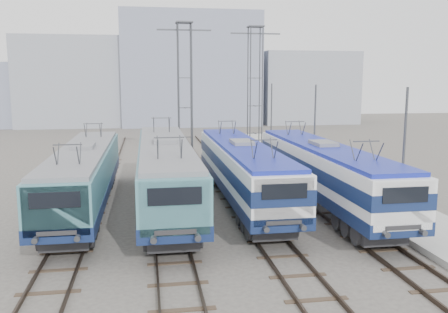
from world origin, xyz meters
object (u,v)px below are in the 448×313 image
Objects in this scene: mast_front at (403,162)px; mast_mid at (314,134)px; locomotive_center_right at (242,167)px; catenary_tower_east at (255,88)px; catenary_tower_west at (185,88)px; locomotive_far_right at (324,169)px; locomotive_far_left at (84,173)px; safety_cone at (398,223)px; mast_rear at (271,120)px; locomotive_center_left at (165,169)px.

mast_front is 1.00× the size of mast_mid.
catenary_tower_east is at bearing 74.55° from locomotive_center_right.
catenary_tower_east is at bearing 17.10° from catenary_tower_west.
locomotive_far_right is at bearing -89.15° from catenary_tower_east.
catenary_tower_west is at bearing 113.27° from mast_front.
locomotive_center_right is at bearing 0.07° from locomotive_far_left.
mast_front is at bearing -23.32° from locomotive_far_left.
safety_cone is at bearing -66.98° from catenary_tower_west.
locomotive_center_right is 1.47× the size of catenary_tower_east.
locomotive_far_left is at bearing 156.53° from safety_cone.
mast_rear is (1.85, 18.76, 1.23)m from locomotive_far_right.
catenary_tower_east is at bearing 95.45° from mast_front.
catenary_tower_east is 22.32m from mast_front.
locomotive_far_left is 0.98× the size of locomotive_far_right.
locomotive_far_right is 2.54× the size of mast_front.
mast_rear is at bearing 90.00° from mast_mid.
locomotive_far_left is 16.70m from safety_cone.
locomotive_center_right is at bearing -110.08° from mast_rear.
locomotive_far_right is 1.48× the size of catenary_tower_west.
locomotive_center_left is 12.62m from mast_front.
catenary_tower_west is 22.21× the size of safety_cone.
locomotive_center_right is at bearing 162.92° from locomotive_far_right.
locomotive_far_left is 32.38× the size of safety_cone.
locomotive_far_left is 4.51m from locomotive_center_left.
mast_rear reaches higher than locomotive_far_left.
locomotive_center_right reaches higher than safety_cone.
locomotive_center_right is 2.53× the size of mast_rear.
safety_cone is (-0.10, -12.01, -2.93)m from mast_mid.
locomotive_far_left is 2.50× the size of mast_rear.
locomotive_center_right is at bearing -105.45° from catenary_tower_east.
locomotive_center_right is 2.53× the size of mast_front.
safety_cone is (15.25, -6.62, -1.62)m from locomotive_far_left.
catenary_tower_west is (2.25, 13.66, 4.31)m from locomotive_center_left.
mast_front is at bearing -70.57° from locomotive_far_right.
catenary_tower_west is at bearing -162.90° from catenary_tower_east.
locomotive_far_left is at bearing -160.67° from mast_mid.
mast_front is (15.35, -6.62, 1.31)m from locomotive_far_left.
locomotive_center_left is at bearing -152.45° from mast_mid.
locomotive_far_left is 0.99× the size of locomotive_center_right.
mast_rear is (15.35, 17.38, 1.31)m from locomotive_far_left.
catenary_tower_west is 6.80m from catenary_tower_east.
catenary_tower_east is at bearing 95.19° from safety_cone.
locomotive_far_right is at bearing -5.80° from locomotive_far_left.
locomotive_far_right reaches higher than safety_cone.
mast_mid is (2.10, -10.00, -3.14)m from catenary_tower_east.
locomotive_center_right is 16.54m from catenary_tower_east.
catenary_tower_west reaches higher than safety_cone.
mast_rear reaches higher than locomotive_far_right.
locomotive_far_left is 16.32m from mast_mid.
mast_front is at bearing -46.22° from locomotive_center_right.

